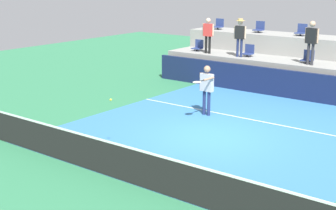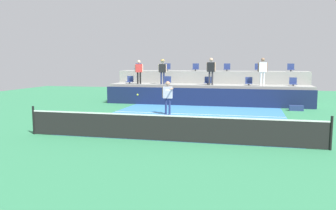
{
  "view_description": "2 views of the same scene",
  "coord_description": "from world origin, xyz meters",
  "px_view_note": "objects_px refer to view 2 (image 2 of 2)",
  "views": [
    {
      "loc": [
        7.55,
        -11.89,
        4.73
      ],
      "look_at": [
        -0.64,
        -1.23,
        1.16
      ],
      "focal_mm": 52.69,
      "sensor_mm": 36.0,
      "label": 1
    },
    {
      "loc": [
        2.75,
        -15.38,
        2.71
      ],
      "look_at": [
        -0.71,
        -0.93,
        0.87
      ],
      "focal_mm": 37.1,
      "sensor_mm": 36.0,
      "label": 2
    }
  ],
  "objects_px": {
    "stadium_chair_upper_right": "(258,68)",
    "tennis_ball": "(138,95)",
    "stadium_chair_upper_far_right": "(291,68)",
    "tennis_player": "(168,94)",
    "stadium_chair_lower_left": "(167,81)",
    "spectator_in_grey": "(263,69)",
    "equipment_bag": "(296,108)",
    "stadium_chair_upper_mid_right": "(227,68)",
    "stadium_chair_upper_mid_left": "(196,68)",
    "stadium_chair_upper_left": "(167,68)",
    "stadium_chair_lower_right": "(249,82)",
    "spectator_leaning_on_rail": "(139,70)",
    "spectator_in_white": "(211,69)",
    "stadium_chair_upper_far_left": "(138,68)",
    "stadium_chair_lower_far_right": "(293,82)",
    "stadium_chair_lower_far_left": "(130,80)",
    "stadium_chair_lower_center": "(208,81)",
    "spectator_with_hat": "(163,69)"
  },
  "relations": [
    {
      "from": "spectator_leaning_on_rail",
      "to": "spectator_with_hat",
      "type": "distance_m",
      "value": 1.63
    },
    {
      "from": "stadium_chair_lower_left",
      "to": "stadium_chair_upper_mid_right",
      "type": "height_order",
      "value": "stadium_chair_upper_mid_right"
    },
    {
      "from": "stadium_chair_upper_mid_left",
      "to": "spectator_in_grey",
      "type": "height_order",
      "value": "spectator_in_grey"
    },
    {
      "from": "spectator_with_hat",
      "to": "spectator_in_white",
      "type": "relative_size",
      "value": 0.96
    },
    {
      "from": "equipment_bag",
      "to": "spectator_leaning_on_rail",
      "type": "bearing_deg",
      "value": 169.64
    },
    {
      "from": "stadium_chair_upper_left",
      "to": "stadium_chair_lower_left",
      "type": "bearing_deg",
      "value": -75.76
    },
    {
      "from": "stadium_chair_upper_far_right",
      "to": "tennis_player",
      "type": "height_order",
      "value": "stadium_chair_upper_far_right"
    },
    {
      "from": "tennis_ball",
      "to": "stadium_chair_lower_far_left",
      "type": "bearing_deg",
      "value": 111.28
    },
    {
      "from": "stadium_chair_upper_far_left",
      "to": "stadium_chair_lower_far_left",
      "type": "bearing_deg",
      "value": -89.71
    },
    {
      "from": "spectator_with_hat",
      "to": "stadium_chair_upper_far_right",
      "type": "bearing_deg",
      "value": 14.84
    },
    {
      "from": "stadium_chair_upper_mid_right",
      "to": "tennis_player",
      "type": "xyz_separation_m",
      "value": [
        -2.51,
        -7.11,
        -1.25
      ]
    },
    {
      "from": "spectator_in_grey",
      "to": "tennis_ball",
      "type": "bearing_deg",
      "value": -117.56
    },
    {
      "from": "stadium_chair_upper_right",
      "to": "stadium_chair_upper_far_right",
      "type": "xyz_separation_m",
      "value": [
        2.11,
        0.0,
        0.0
      ]
    },
    {
      "from": "stadium_chair_lower_left",
      "to": "stadium_chair_upper_left",
      "type": "xyz_separation_m",
      "value": [
        -0.46,
        1.8,
        0.85
      ]
    },
    {
      "from": "stadium_chair_lower_left",
      "to": "tennis_ball",
      "type": "distance_m",
      "value": 9.93
    },
    {
      "from": "stadium_chair_upper_left",
      "to": "spectator_with_hat",
      "type": "relative_size",
      "value": 0.31
    },
    {
      "from": "stadium_chair_lower_right",
      "to": "spectator_leaning_on_rail",
      "type": "height_order",
      "value": "spectator_leaning_on_rail"
    },
    {
      "from": "stadium_chair_lower_far_right",
      "to": "tennis_player",
      "type": "height_order",
      "value": "stadium_chair_lower_far_right"
    },
    {
      "from": "stadium_chair_lower_center",
      "to": "stadium_chair_upper_far_left",
      "type": "height_order",
      "value": "stadium_chair_upper_far_left"
    },
    {
      "from": "stadium_chair_upper_left",
      "to": "spectator_leaning_on_rail",
      "type": "relative_size",
      "value": 0.33
    },
    {
      "from": "spectator_in_white",
      "to": "tennis_ball",
      "type": "relative_size",
      "value": 25.45
    },
    {
      "from": "stadium_chair_upper_mid_left",
      "to": "equipment_bag",
      "type": "relative_size",
      "value": 0.68
    },
    {
      "from": "tennis_ball",
      "to": "spectator_in_grey",
      "type": "bearing_deg",
      "value": 62.44
    },
    {
      "from": "stadium_chair_upper_right",
      "to": "equipment_bag",
      "type": "xyz_separation_m",
      "value": [
        2.07,
        -3.98,
        -2.16
      ]
    },
    {
      "from": "stadium_chair_lower_center",
      "to": "tennis_player",
      "type": "bearing_deg",
      "value": -104.94
    },
    {
      "from": "stadium_chair_upper_right",
      "to": "spectator_in_grey",
      "type": "distance_m",
      "value": 2.2
    },
    {
      "from": "stadium_chair_upper_far_right",
      "to": "tennis_ball",
      "type": "relative_size",
      "value": 7.65
    },
    {
      "from": "stadium_chair_upper_right",
      "to": "spectator_in_white",
      "type": "distance_m",
      "value": 3.67
    },
    {
      "from": "stadium_chair_upper_left",
      "to": "spectator_in_white",
      "type": "xyz_separation_m",
      "value": [
        3.4,
        -2.18,
        -0.02
      ]
    },
    {
      "from": "equipment_bag",
      "to": "stadium_chair_upper_mid_left",
      "type": "bearing_deg",
      "value": 147.92
    },
    {
      "from": "stadium_chair_upper_mid_right",
      "to": "spectator_in_white",
      "type": "xyz_separation_m",
      "value": [
        -0.86,
        -2.18,
        -0.02
      ]
    },
    {
      "from": "stadium_chair_lower_far_right",
      "to": "equipment_bag",
      "type": "height_order",
      "value": "stadium_chair_lower_far_right"
    },
    {
      "from": "stadium_chair_lower_left",
      "to": "spectator_in_grey",
      "type": "bearing_deg",
      "value": -3.59
    },
    {
      "from": "stadium_chair_lower_far_left",
      "to": "spectator_in_grey",
      "type": "relative_size",
      "value": 0.3
    },
    {
      "from": "stadium_chair_lower_right",
      "to": "stadium_chair_upper_left",
      "type": "distance_m",
      "value": 6.1
    },
    {
      "from": "stadium_chair_upper_mid_left",
      "to": "stadium_chair_upper_far_right",
      "type": "height_order",
      "value": "same"
    },
    {
      "from": "stadium_chair_upper_left",
      "to": "spectator_in_grey",
      "type": "xyz_separation_m",
      "value": [
        6.58,
        -2.18,
        -0.02
      ]
    },
    {
      "from": "stadium_chair_lower_right",
      "to": "spectator_in_grey",
      "type": "height_order",
      "value": "spectator_in_grey"
    },
    {
      "from": "stadium_chair_upper_mid_left",
      "to": "stadium_chair_upper_right",
      "type": "relative_size",
      "value": 1.0
    },
    {
      "from": "stadium_chair_lower_right",
      "to": "stadium_chair_upper_mid_right",
      "type": "relative_size",
      "value": 1.0
    },
    {
      "from": "stadium_chair_upper_right",
      "to": "equipment_bag",
      "type": "height_order",
      "value": "stadium_chair_upper_right"
    },
    {
      "from": "stadium_chair_upper_far_right",
      "to": "equipment_bag",
      "type": "distance_m",
      "value": 4.53
    },
    {
      "from": "stadium_chair_upper_right",
      "to": "tennis_ball",
      "type": "height_order",
      "value": "stadium_chair_upper_right"
    },
    {
      "from": "stadium_chair_lower_far_right",
      "to": "tennis_ball",
      "type": "height_order",
      "value": "stadium_chair_lower_far_right"
    },
    {
      "from": "stadium_chair_upper_far_right",
      "to": "spectator_with_hat",
      "type": "distance_m",
      "value": 8.53
    },
    {
      "from": "stadium_chair_upper_far_left",
      "to": "stadium_chair_lower_right",
      "type": "bearing_deg",
      "value": -12.7
    },
    {
      "from": "spectator_in_white",
      "to": "stadium_chair_upper_right",
      "type": "bearing_deg",
      "value": 36.54
    },
    {
      "from": "stadium_chair_upper_far_right",
      "to": "spectator_in_white",
      "type": "height_order",
      "value": "spectator_in_white"
    },
    {
      "from": "stadium_chair_lower_left",
      "to": "stadium_chair_upper_left",
      "type": "bearing_deg",
      "value": 104.24
    },
    {
      "from": "spectator_leaning_on_rail",
      "to": "spectator_in_grey",
      "type": "xyz_separation_m",
      "value": [
        8.0,
        -0.0,
        0.1
      ]
    }
  ]
}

